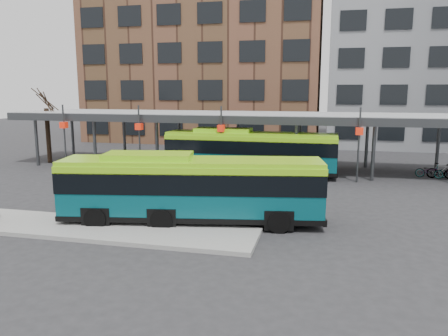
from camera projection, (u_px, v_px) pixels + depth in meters
ground at (235, 219)px, 20.22m from camera, size 120.00×120.00×0.00m
boarding_island at (94, 228)px, 18.56m from camera, size 14.00×3.00×0.18m
canopy at (270, 117)px, 31.86m from camera, size 40.00×6.53×4.80m
tree at (48, 133)px, 35.31m from camera, size 1.64×1.64×5.60m
building_brick at (208, 45)px, 51.14m from camera, size 26.00×14.00×22.00m
building_grey at (448, 49)px, 45.49m from camera, size 24.00×14.00×20.00m
bus_front at (191, 187)px, 19.34m from camera, size 11.73×4.38×3.17m
bus_rear at (250, 151)px, 30.31m from camera, size 11.77×2.73×3.24m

